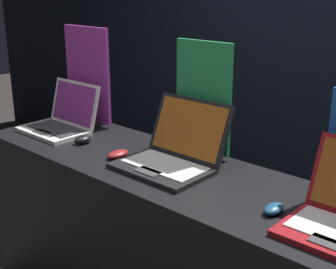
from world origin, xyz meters
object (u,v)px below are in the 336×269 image
(mouse_front, at_px, (83,139))
(mouse_back, at_px, (274,209))
(laptop_middle, at_px, (173,152))
(promo_stand_middle, at_px, (203,102))
(mouse_middle, at_px, (118,154))
(laptop_front, at_px, (62,120))
(promo_stand_front, at_px, (88,78))

(mouse_front, height_order, mouse_back, mouse_front)
(laptop_middle, xyz_separation_m, promo_stand_middle, (-0.00, 0.20, 0.19))
(mouse_middle, xyz_separation_m, promo_stand_middle, (0.25, 0.29, 0.23))
(laptop_front, xyz_separation_m, laptop_middle, (0.77, 0.02, 0.00))
(mouse_front, height_order, promo_stand_middle, promo_stand_middle)
(laptop_front, height_order, laptop_middle, laptop_middle)
(mouse_front, bearing_deg, mouse_back, -0.94)
(laptop_middle, height_order, mouse_back, laptop_middle)
(laptop_middle, height_order, mouse_middle, laptop_middle)
(promo_stand_middle, distance_m, mouse_back, 0.66)
(promo_stand_front, bearing_deg, promo_stand_middle, 2.19)
(mouse_back, bearing_deg, laptop_middle, 170.54)
(promo_stand_middle, bearing_deg, promo_stand_front, -177.81)
(promo_stand_middle, bearing_deg, mouse_middle, -130.87)
(mouse_back, bearing_deg, promo_stand_front, 168.72)
(mouse_back, bearing_deg, mouse_middle, 179.92)
(mouse_middle, bearing_deg, laptop_front, 172.02)
(mouse_front, distance_m, mouse_back, 1.07)
(laptop_front, relative_size, promo_stand_front, 0.68)
(laptop_middle, relative_size, mouse_back, 4.17)
(mouse_front, height_order, mouse_middle, mouse_front)
(laptop_front, bearing_deg, mouse_front, -12.84)
(promo_stand_front, distance_m, laptop_middle, 0.82)
(promo_stand_front, relative_size, laptop_middle, 1.34)
(laptop_front, distance_m, promo_stand_middle, 0.83)
(laptop_middle, bearing_deg, mouse_back, -9.46)
(promo_stand_front, height_order, mouse_middle, promo_stand_front)
(mouse_middle, distance_m, mouse_back, 0.80)
(laptop_front, height_order, promo_stand_middle, promo_stand_middle)
(laptop_middle, xyz_separation_m, mouse_middle, (-0.25, -0.09, -0.05))
(laptop_middle, height_order, promo_stand_middle, promo_stand_middle)
(mouse_front, relative_size, mouse_middle, 0.82)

